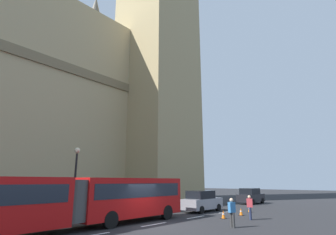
# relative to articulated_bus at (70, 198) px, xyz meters

# --- Properties ---
(ground_plane) EXTENTS (160.00, 160.00, 0.00)m
(ground_plane) POSITION_rel_articulated_bus_xyz_m (4.49, -1.99, -1.75)
(ground_plane) COLOR #262628
(lane_centre_marking) EXTENTS (25.20, 0.16, 0.01)m
(lane_centre_marking) POSITION_rel_articulated_bus_xyz_m (2.56, -1.99, -1.74)
(lane_centre_marking) COLOR silver
(lane_centre_marking) RESTS_ON ground_plane
(articulated_bus) EXTENTS (17.10, 2.54, 2.90)m
(articulated_bus) POSITION_rel_articulated_bus_xyz_m (0.00, 0.00, 0.00)
(articulated_bus) COLOR #B20F0F
(articulated_bus) RESTS_ON ground_plane
(sedan_lead) EXTENTS (4.40, 1.86, 1.85)m
(sedan_lead) POSITION_rel_articulated_bus_xyz_m (12.98, -0.23, -0.83)
(sedan_lead) COLOR gray
(sedan_lead) RESTS_ON ground_plane
(sedan_trailing) EXTENTS (4.40, 1.86, 1.85)m
(sedan_trailing) POSITION_rel_articulated_bus_xyz_m (24.23, 0.07, -0.83)
(sedan_trailing) COLOR black
(sedan_trailing) RESTS_ON ground_plane
(traffic_cone_west) EXTENTS (0.36, 0.36, 0.58)m
(traffic_cone_west) POSITION_rel_articulated_bus_xyz_m (10.17, -4.00, -1.46)
(traffic_cone_west) COLOR black
(traffic_cone_west) RESTS_ON ground_plane
(traffic_cone_middle) EXTENTS (0.36, 0.36, 0.58)m
(traffic_cone_middle) POSITION_rel_articulated_bus_xyz_m (12.77, -4.15, -1.46)
(traffic_cone_middle) COLOR black
(traffic_cone_middle) RESTS_ON ground_plane
(traffic_cone_east) EXTENTS (0.36, 0.36, 0.58)m
(traffic_cone_east) POSITION_rel_articulated_bus_xyz_m (15.36, -3.71, -1.46)
(traffic_cone_east) COLOR black
(traffic_cone_east) RESTS_ON ground_plane
(street_lamp) EXTENTS (0.44, 0.44, 5.27)m
(street_lamp) POSITION_rel_articulated_bus_xyz_m (2.82, 4.51, 1.31)
(street_lamp) COLOR black
(street_lamp) RESTS_ON ground_plane
(pedestrian_near_cones) EXTENTS (0.46, 0.37, 1.69)m
(pedestrian_near_cones) POSITION_rel_articulated_bus_xyz_m (7.09, -6.36, -0.83)
(pedestrian_near_cones) COLOR #333333
(pedestrian_near_cones) RESTS_ON ground_plane
(pedestrian_by_kerb) EXTENTS (0.36, 0.46, 1.69)m
(pedestrian_by_kerb) POSITION_rel_articulated_bus_xyz_m (10.94, -5.77, -0.83)
(pedestrian_by_kerb) COLOR #262D4C
(pedestrian_by_kerb) RESTS_ON ground_plane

